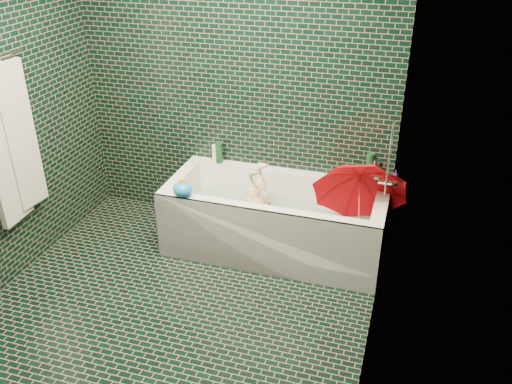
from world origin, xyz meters
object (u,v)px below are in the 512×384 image
(child, at_px, (260,215))
(umbrella, at_px, (359,205))
(bath_toy, at_px, (183,189))
(bathtub, at_px, (274,227))
(rubber_duck, at_px, (342,172))

(child, bearing_deg, umbrella, 101.30)
(bath_toy, bearing_deg, umbrella, 36.23)
(bath_toy, bearing_deg, child, 55.81)
(bathtub, bearing_deg, child, -170.42)
(bathtub, bearing_deg, bath_toy, -152.56)
(child, bearing_deg, bath_toy, -44.23)
(rubber_duck, bearing_deg, child, -163.24)
(child, bearing_deg, rubber_duck, 138.40)
(child, relative_size, umbrella, 1.22)
(bathtub, height_order, umbrella, umbrella)
(umbrella, bearing_deg, child, 172.11)
(bathtub, height_order, rubber_duck, rubber_duck)
(bathtub, distance_m, rubber_duck, 0.70)
(umbrella, distance_m, bath_toy, 1.30)
(rubber_duck, relative_size, bath_toy, 0.71)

